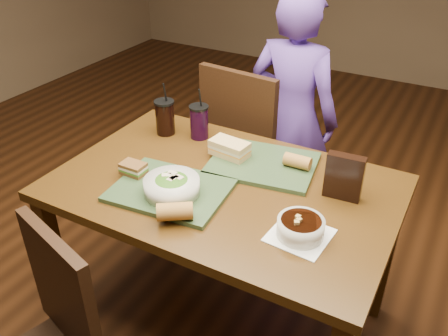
{
  "coord_description": "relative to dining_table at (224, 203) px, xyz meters",
  "views": [
    {
      "loc": [
        0.74,
        -1.33,
        1.75
      ],
      "look_at": [
        0.0,
        0.0,
        0.82
      ],
      "focal_mm": 38.0,
      "sensor_mm": 36.0,
      "label": 1
    }
  ],
  "objects": [
    {
      "name": "tray_far",
      "position": [
        0.07,
        0.19,
        0.1
      ],
      "size": [
        0.46,
        0.38,
        0.02
      ],
      "primitive_type": "cube",
      "rotation": [
        0.0,
        0.0,
        0.15
      ],
      "color": "#2E4426",
      "rests_on": "dining_table"
    },
    {
      "name": "baguette_far",
      "position": [
        0.21,
        0.22,
        0.14
      ],
      "size": [
        0.11,
        0.06,
        0.05
      ],
      "primitive_type": "cylinder",
      "rotation": [
        0.0,
        1.57,
        0.02
      ],
      "color": "#AD7533",
      "rests_on": "tray_far"
    },
    {
      "name": "salad_bowl",
      "position": [
        -0.12,
        -0.17,
        0.14
      ],
      "size": [
        0.2,
        0.2,
        0.07
      ],
      "color": "silver",
      "rests_on": "tray_near"
    },
    {
      "name": "cup_berry",
      "position": [
        -0.28,
        0.28,
        0.17
      ],
      "size": [
        0.09,
        0.09,
        0.24
      ],
      "color": "black",
      "rests_on": "dining_table"
    },
    {
      "name": "chair_far",
      "position": [
        -0.23,
        0.65,
        -0.11
      ],
      "size": [
        0.47,
        0.47,
        0.98
      ],
      "color": "black",
      "rests_on": "ground"
    },
    {
      "name": "soup_bowl",
      "position": [
        0.37,
        -0.15,
        0.13
      ],
      "size": [
        0.2,
        0.2,
        0.08
      ],
      "color": "white",
      "rests_on": "dining_table"
    },
    {
      "name": "sandwich_far",
      "position": [
        -0.07,
        0.18,
        0.14
      ],
      "size": [
        0.17,
        0.11,
        0.06
      ],
      "color": "tan",
      "rests_on": "tray_far"
    },
    {
      "name": "cup_cola",
      "position": [
        -0.44,
        0.24,
        0.17
      ],
      "size": [
        0.09,
        0.09,
        0.25
      ],
      "color": "black",
      "rests_on": "dining_table"
    },
    {
      "name": "chip_bag",
      "position": [
        0.42,
        0.13,
        0.18
      ],
      "size": [
        0.14,
        0.05,
        0.18
      ],
      "primitive_type": "cube",
      "rotation": [
        0.0,
        0.0,
        0.08
      ],
      "color": "black",
      "rests_on": "dining_table"
    },
    {
      "name": "tray_near",
      "position": [
        -0.15,
        -0.15,
        0.1
      ],
      "size": [
        0.45,
        0.36,
        0.02
      ],
      "primitive_type": "cube",
      "rotation": [
        0.0,
        0.0,
        0.09
      ],
      "color": "#2E4426",
      "rests_on": "dining_table"
    },
    {
      "name": "dining_table",
      "position": [
        0.0,
        0.0,
        0.0
      ],
      "size": [
        1.3,
        0.85,
        0.75
      ],
      "color": "#42290D",
      "rests_on": "ground"
    },
    {
      "name": "diner",
      "position": [
        -0.04,
        0.82,
        0.02
      ],
      "size": [
        0.51,
        0.35,
        1.36
      ],
      "primitive_type": "imported",
      "rotation": [
        0.0,
        0.0,
        3.09
      ],
      "color": "#5C399F",
      "rests_on": "ground"
    },
    {
      "name": "sandwich_near",
      "position": [
        -0.33,
        -0.13,
        0.13
      ],
      "size": [
        0.1,
        0.07,
        0.05
      ],
      "color": "#593819",
      "rests_on": "tray_near"
    },
    {
      "name": "baguette_near",
      "position": [
        -0.03,
        -0.29,
        0.14
      ],
      "size": [
        0.13,
        0.12,
        0.06
      ],
      "primitive_type": "cylinder",
      "rotation": [
        0.0,
        1.57,
        0.6
      ],
      "color": "#AD7533",
      "rests_on": "tray_near"
    },
    {
      "name": "ground",
      "position": [
        0.0,
        0.0,
        -0.66
      ],
      "size": [
        6.0,
        6.0,
        0.0
      ],
      "primitive_type": "plane",
      "color": "#381C0B",
      "rests_on": "ground"
    }
  ]
}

